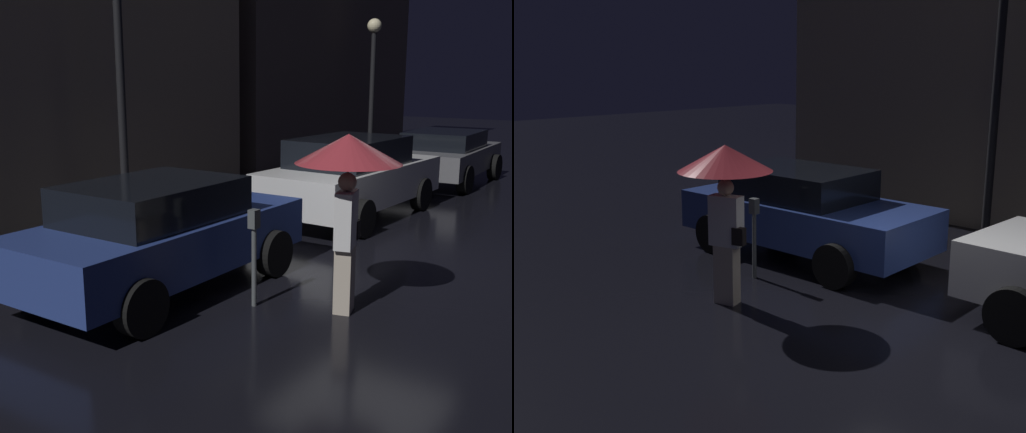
# 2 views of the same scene
# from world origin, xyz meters

# --- Properties ---
(ground_plane) EXTENTS (60.00, 60.00, 0.00)m
(ground_plane) POSITION_xyz_m (0.00, 0.00, 0.00)
(ground_plane) COLOR black
(parked_car_blue) EXTENTS (4.09, 1.93, 1.42)m
(parked_car_blue) POSITION_xyz_m (-2.82, 1.48, 0.75)
(parked_car_blue) COLOR navy
(parked_car_blue) RESTS_ON ground
(parked_car_white) EXTENTS (4.38, 1.97, 1.53)m
(parked_car_white) POSITION_xyz_m (2.34, 1.43, 0.80)
(parked_car_white) COLOR silver
(parked_car_white) RESTS_ON ground
(parked_car_grey) EXTENTS (3.96, 2.01, 1.30)m
(parked_car_grey) POSITION_xyz_m (7.18, 1.28, 0.70)
(parked_car_grey) COLOR slate
(parked_car_grey) RESTS_ON ground
(pedestrian_with_umbrella) EXTENTS (1.19, 1.19, 2.06)m
(pedestrian_with_umbrella) POSITION_xyz_m (-2.17, -0.78, 1.70)
(pedestrian_with_umbrella) COLOR beige
(pedestrian_with_umbrella) RESTS_ON ground
(parking_meter) EXTENTS (0.12, 0.10, 1.17)m
(parking_meter) POSITION_xyz_m (-2.63, 0.18, 0.73)
(parking_meter) COLOR #4C5154
(parking_meter) RESTS_ON ground
(street_lamp_near) EXTENTS (0.50, 0.50, 5.07)m
(street_lamp_near) POSITION_xyz_m (-0.96, 4.06, 3.77)
(street_lamp_near) COLOR black
(street_lamp_near) RESTS_ON ground
(street_lamp_far) EXTENTS (0.40, 0.40, 4.18)m
(street_lamp_far) POSITION_xyz_m (8.69, 4.03, 2.85)
(street_lamp_far) COLOR black
(street_lamp_far) RESTS_ON ground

